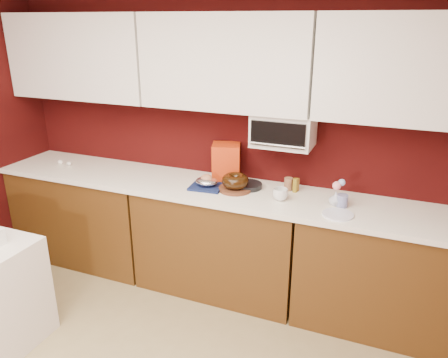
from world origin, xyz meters
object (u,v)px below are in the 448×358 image
flower_vase (336,198)px  blue_jar (342,201)px  foil_ham_nest (207,181)px  pandoro_box (226,162)px  toaster_oven (284,130)px  coffee_mug (280,193)px  bundt_cake (235,181)px

flower_vase → blue_jar: bearing=-15.0°
foil_ham_nest → pandoro_box: 0.27m
toaster_oven → pandoro_box: size_ratio=1.49×
flower_vase → toaster_oven: bearing=160.1°
toaster_oven → blue_jar: 0.68m
toaster_oven → coffee_mug: (0.06, -0.22, -0.42)m
bundt_cake → pandoro_box: (-0.16, 0.20, 0.07)m
coffee_mug → pandoro_box: bearing=154.3°
toaster_oven → foil_ham_nest: 0.72m
bundt_cake → pandoro_box: bearing=127.8°
blue_jar → toaster_oven: bearing=160.6°
bundt_cake → coffee_mug: (0.37, -0.05, -0.03)m
bundt_cake → foil_ham_nest: bundt_cake is taller
blue_jar → foil_ham_nest: bearing=-178.4°
bundt_cake → coffee_mug: bearing=-8.0°
flower_vase → bundt_cake: bearing=-179.5°
pandoro_box → flower_vase: 0.95m
blue_jar → flower_vase: size_ratio=0.81×
flower_vase → foil_ham_nest: bearing=-177.6°
foil_ham_nest → pandoro_box: size_ratio=0.59×
bundt_cake → pandoro_box: 0.27m
coffee_mug → blue_jar: size_ratio=1.19×
foil_ham_nest → flower_vase: (0.99, 0.04, 0.00)m
pandoro_box → coffee_mug: pandoro_box is taller
pandoro_box → blue_jar: (0.97, -0.21, -0.11)m
blue_jar → coffee_mug: bearing=-173.9°
bundt_cake → foil_ham_nest: size_ratio=1.17×
bundt_cake → foil_ham_nest: 0.23m
coffee_mug → blue_jar: coffee_mug is taller
toaster_oven → coffee_mug: toaster_oven is taller
coffee_mug → flower_vase: 0.39m
foil_ham_nest → flower_vase: bearing=2.4°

